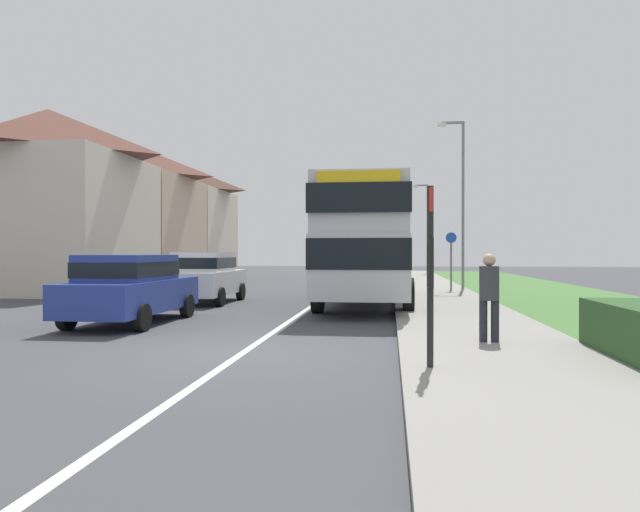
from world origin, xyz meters
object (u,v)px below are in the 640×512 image
Objects in this scene: parked_car_blue at (131,286)px; bus_stop_sign at (430,263)px; pedestrian_at_stop at (489,293)px; cycle_route_sign at (451,259)px; street_lamp_mid at (461,194)px; double_decker_bus at (367,239)px; parked_car_white at (206,275)px; street_lamp_far at (426,223)px; street_lamp_near at (639,42)px.

bus_stop_sign is (6.65, -4.87, 0.64)m from parked_car_blue.
cycle_route_sign is (0.78, 13.57, 0.45)m from pedestrian_at_stop.
street_lamp_mid is at bearing 64.77° from cycle_route_sign.
double_decker_bus is 3.76× the size of bus_stop_sign.
bus_stop_sign reaches higher than parked_car_blue.
parked_car_white is at bearing -144.22° from street_lamp_mid.
bus_stop_sign is 0.39× the size of street_lamp_far.
parked_car_blue is 5.54m from parked_car_white.
parked_car_blue is 0.65× the size of street_lamp_far.
parked_car_white is 10.25m from cycle_route_sign.
bus_stop_sign is at bearing -116.82° from pedestrian_at_stop.
parked_car_white is (-5.38, -0.02, -1.22)m from double_decker_bus.
double_decker_bus is 1.46× the size of street_lamp_far.
bus_stop_sign is at bearing -97.02° from cycle_route_sign.
street_lamp_near is at bearing -89.57° from street_lamp_far.
street_lamp_far is at bearing 88.39° from pedestrian_at_stop.
pedestrian_at_stop is (7.86, -8.06, 0.05)m from parked_car_white.
double_decker_bus is at bearing 0.24° from parked_car_white.
parked_car_white is at bearing -147.45° from cycle_route_sign.
pedestrian_at_stop is 2.68m from bus_stop_sign.
street_lamp_near is 0.99× the size of street_lamp_mid.
parked_car_white is 14.75m from street_lamp_near.
parked_car_white is 11.26m from pedestrian_at_stop.
cycle_route_sign is (8.61, 11.05, 0.53)m from parked_car_blue.
cycle_route_sign is 0.38× the size of street_lamp_far.
double_decker_bus is 2.25× the size of parked_car_blue.
bus_stop_sign is 34.71m from street_lamp_far.
pedestrian_at_stop is 0.23× the size of street_lamp_near.
double_decker_bus is at bearing 108.00° from street_lamp_near.
street_lamp_near reaches higher than double_decker_bus.
street_lamp_mid is (9.12, 12.13, 3.31)m from parked_car_blue.
parked_car_blue is at bearing -133.91° from double_decker_bus.
bus_stop_sign is 0.35× the size of street_lamp_mid.
street_lamp_near is at bearing -51.16° from parked_car_white.
parked_car_blue is 2.60× the size of pedestrian_at_stop.
double_decker_bus reaches higher than pedestrian_at_stop.
street_lamp_far is at bearing 82.01° from double_decker_bus.
pedestrian_at_stop is (7.83, -2.52, 0.08)m from parked_car_blue.
pedestrian_at_stop is 0.66× the size of cycle_route_sign.
parked_car_blue is 11.13m from street_lamp_near.
double_decker_bus reaches higher than parked_car_blue.
street_lamp_far is (0.13, 18.66, 2.47)m from cycle_route_sign.
parked_car_blue is 31.11m from street_lamp_far.
street_lamp_mid reaches higher than cycle_route_sign.
cycle_route_sign reaches higher than parked_car_white.
parked_car_blue is 1.09× the size of parked_car_white.
bus_stop_sign is at bearing -36.20° from parked_car_blue.
street_lamp_far is at bearing 86.54° from bus_stop_sign.
street_lamp_near is (1.17, -3.15, 3.19)m from pedestrian_at_stop.
street_lamp_mid is (1.28, 14.65, 3.24)m from pedestrian_at_stop.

